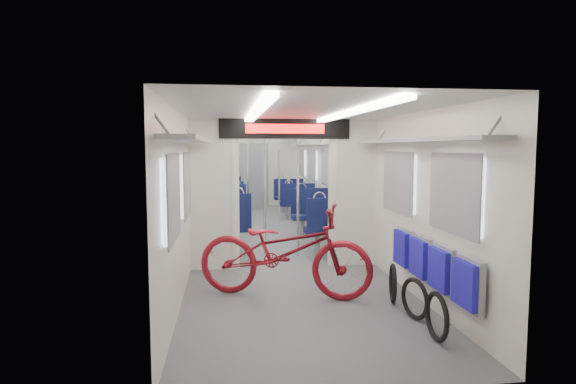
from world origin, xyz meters
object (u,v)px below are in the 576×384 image
object	(u,v)px
bicycle	(284,251)
stanchion_far_left	(248,179)
stanchion_near_right	(298,189)
seat_bay_far_right	(293,196)
stanchion_far_right	(279,177)
seat_bay_near_right	(321,215)
stanchion_near_left	(265,189)
bike_hoop_c	(393,285)
bike_hoop_b	(415,301)
seat_bay_far_left	(225,196)
seat_bay_near_left	(225,212)
flip_bench	(431,263)
bike_hoop_a	(437,319)

from	to	relation	value
bicycle	stanchion_far_left	xyz separation A→B (m)	(-0.21, 5.07, 0.57)
stanchion_near_right	seat_bay_far_right	bearing A→B (deg)	82.95
bicycle	stanchion_far_right	bearing A→B (deg)	13.94
bicycle	stanchion_far_left	world-z (taller)	stanchion_far_left
seat_bay_near_right	stanchion_near_left	distance (m)	1.59
bicycle	seat_bay_near_right	distance (m)	3.45
bicycle	bike_hoop_c	bearing A→B (deg)	-87.67
bike_hoop_b	seat_bay_near_right	distance (m)	4.27
bike_hoop_c	seat_bay_near_right	world-z (taller)	seat_bay_near_right
stanchion_far_left	seat_bay_far_left	bearing A→B (deg)	104.57
seat_bay_far_right	bike_hoop_c	bearing A→B (deg)	-88.87
seat_bay_near_right	seat_bay_near_left	bearing A→B (deg)	163.76
bike_hoop_b	stanchion_near_right	bearing A→B (deg)	103.76
flip_bench	stanchion_near_left	xyz separation A→B (m)	(-1.59, 3.21, 0.57)
stanchion_far_left	bike_hoop_b	bearing A→B (deg)	-75.95
bike_hoop_a	bike_hoop_c	distance (m)	1.19
stanchion_near_left	stanchion_far_right	world-z (taller)	same
seat_bay_near_left	stanchion_near_right	bearing A→B (deg)	-50.91
seat_bay_far_left	bicycle	bearing A→B (deg)	-84.03
seat_bay_far_left	stanchion_far_right	bearing A→B (deg)	-50.15
bike_hoop_c	seat_bay_near_left	size ratio (longest dim) A/B	0.20
flip_bench	bike_hoop_a	size ratio (longest dim) A/B	4.32
bike_hoop_b	seat_bay_near_left	xyz separation A→B (m)	(-2.05, 4.80, 0.37)
flip_bench	seat_bay_near_right	xyz separation A→B (m)	(-0.42, 4.11, -0.03)
seat_bay_far_left	stanchion_far_right	world-z (taller)	stanchion_far_right
bicycle	seat_bay_far_right	bearing A→B (deg)	10.78
bike_hoop_c	seat_bay_near_right	xyz separation A→B (m)	(-0.15, 3.65, 0.34)
seat_bay_far_left	stanchion_far_left	size ratio (longest dim) A/B	0.97
bicycle	bike_hoop_b	bearing A→B (deg)	-107.64
bike_hoop_a	bike_hoop_b	size ratio (longest dim) A/B	1.05
seat_bay_far_left	stanchion_near_left	world-z (taller)	stanchion_near_left
seat_bay_far_left	stanchion_near_right	distance (m)	5.06
bicycle	bike_hoop_b	world-z (taller)	bicycle
bike_hoop_b	stanchion_near_left	distance (m)	3.74
flip_bench	seat_bay_far_right	distance (m)	8.07
seat_bay_far_right	stanchion_near_right	xyz separation A→B (m)	(-0.61, -4.96, 0.63)
flip_bench	seat_bay_near_right	size ratio (longest dim) A/B	1.00
bike_hoop_c	bicycle	bearing A→B (deg)	162.68
stanchion_far_right	seat_bay_near_left	bearing A→B (deg)	-126.44
stanchion_near_left	stanchion_far_left	distance (m)	2.71
seat_bay_far_right	stanchion_far_right	world-z (taller)	stanchion_far_right
bike_hoop_c	stanchion_near_right	size ratio (longest dim) A/B	0.21
seat_bay_far_right	bike_hoop_a	bearing A→B (deg)	-88.93
bike_hoop_b	seat_bay_near_right	bearing A→B (deg)	92.46
flip_bench	seat_bay_near_left	world-z (taller)	seat_bay_near_left
seat_bay_far_right	bike_hoop_b	bearing A→B (deg)	-88.73
stanchion_near_right	bike_hoop_c	bearing A→B (deg)	-73.95
bicycle	stanchion_near_right	world-z (taller)	stanchion_near_right
bike_hoop_c	seat_bay_far_right	bearing A→B (deg)	91.13
flip_bench	seat_bay_far_left	world-z (taller)	seat_bay_far_left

